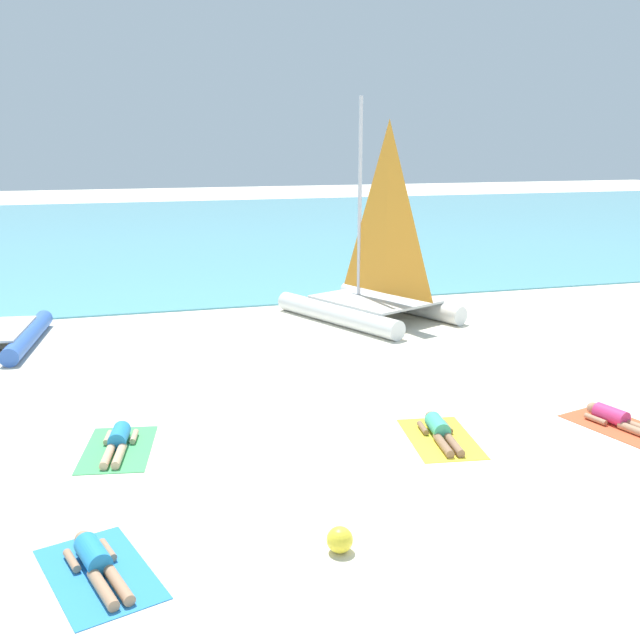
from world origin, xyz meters
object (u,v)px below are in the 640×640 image
sunbather_center_right (440,430)px  sailboat_white (373,287)px  towel_rightmost (620,426)px  sunbather_center_left (118,440)px  beach_ball (340,540)px  towel_center_right (441,438)px  towel_center_left (118,449)px  sunbather_leftmost (97,562)px  sunbather_rightmost (617,419)px  towel_leftmost (99,574)px

sunbather_center_right → sailboat_white: bearing=85.8°
sunbather_center_right → towel_rightmost: (3.33, -0.47, -0.13)m
sunbather_center_left → beach_ball: 4.86m
sailboat_white → sunbather_center_left: size_ratio=3.97×
towel_center_right → towel_rightmost: bearing=-6.8°
sunbather_center_left → towel_center_right: sunbather_center_left is taller
towel_center_left → towel_center_right: 5.50m
sailboat_white → sunbather_leftmost: (-7.62, -11.18, -0.79)m
sailboat_white → towel_rightmost: (1.43, -9.04, -0.92)m
towel_center_right → sunbather_rightmost: bearing=-5.7°
towel_center_left → sunbather_center_left: 0.14m
towel_center_left → beach_ball: beach_ball is taller
towel_rightmost → sunbather_rightmost: 0.14m
sailboat_white → towel_leftmost: bearing=-148.0°
sunbather_center_left → sailboat_white: bearing=56.0°
towel_rightmost → sunbather_leftmost: bearing=-166.6°
sailboat_white → sunbather_center_left: 10.47m
sailboat_white → beach_ball: 12.51m
sunbather_leftmost → towel_center_left: (0.32, 3.64, -0.13)m
towel_leftmost → sunbather_center_left: (0.31, 3.77, 0.13)m
sunbather_leftmost → sunbather_center_right: 6.29m
sunbather_center_left → towel_center_right: 5.50m
sunbather_rightmost → towel_leftmost: bearing=179.4°
sunbather_center_right → towel_rightmost: size_ratio=0.82×
sunbather_center_left → sunbather_center_right: same height
towel_leftmost → sunbather_leftmost: bearing=107.2°
towel_leftmost → beach_ball: (2.91, -0.33, 0.16)m
sunbather_center_left → towel_rightmost: size_ratio=0.82×
sunbather_leftmost → beach_ball: bearing=-24.9°
towel_center_left → sunbather_center_left: sunbather_center_left is taller
sunbather_rightmost → beach_ball: size_ratio=4.62×
towel_leftmost → towel_center_right: (5.69, 2.61, 0.00)m
sunbather_center_right → sunbather_rightmost: 3.34m
sunbather_leftmost → towel_center_right: sunbather_leftmost is taller
sunbather_center_left → sunbather_center_right: size_ratio=1.00×
towel_rightmost → sunbather_center_right: bearing=172.1°
towel_center_left → towel_rightmost: same height
sunbather_center_right → sunbather_rightmost: size_ratio=1.01×
sailboat_white → towel_center_left: size_ratio=3.27×
sunbather_leftmost → sunbather_center_right: (5.72, 2.61, 0.00)m
towel_leftmost → beach_ball: beach_ball is taller
towel_rightmost → beach_ball: 6.63m
sailboat_white → towel_center_right: (-1.91, -8.64, -0.92)m
sunbather_center_left → sunbather_rightmost: (8.70, -1.50, 0.00)m
sunbather_leftmost → sunbather_rightmost: bearing=-3.4°
sunbather_rightmost → sunbather_center_left: bearing=155.4°
sunbather_rightmost → beach_ball: (-6.10, -2.61, 0.04)m
sailboat_white → sunbather_center_right: bearing=-126.4°
towel_center_left → sunbather_center_right: (5.40, -1.03, 0.13)m
sunbather_rightmost → towel_rightmost: bearing=-90.0°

